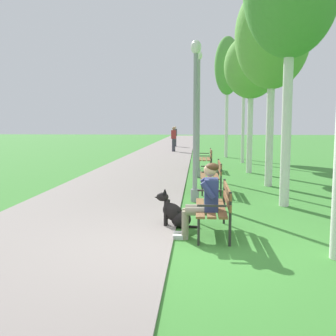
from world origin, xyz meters
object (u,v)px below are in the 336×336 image
birch_tree_fourth (251,67)px  pedestrian_distant (174,139)px  dog_black (175,213)px  birch_tree_sixth (227,67)px  lamp_post_near (195,120)px  lamp_post_mid (198,113)px  birch_tree_fifth (244,67)px  park_bench_near (216,204)px  person_seated_on_near_bench (204,197)px  park_bench_mid (213,173)px  park_bench_far (207,157)px  pedestrian_further_distant (175,136)px  birch_tree_third (272,36)px

birch_tree_fourth → pedestrian_distant: (-3.56, 10.70, -3.12)m
pedestrian_distant → birch_tree_fourth: bearing=-71.6°
dog_black → birch_tree_sixth: (1.96, 15.09, 4.68)m
birch_tree_fourth → birch_tree_sixth: 6.96m
lamp_post_near → pedestrian_distant: lamp_post_near is taller
lamp_post_near → pedestrian_distant: bearing=95.3°
lamp_post_mid → birch_tree_fifth: 6.24m
park_bench_near → lamp_post_mid: (-0.32, 7.08, 1.73)m
person_seated_on_near_bench → birch_tree_sixth: size_ratio=0.19×
park_bench_mid → park_bench_far: size_ratio=1.00×
dog_black → lamp_post_mid: (0.40, 6.74, 1.98)m
birch_tree_fifth → park_bench_near: bearing=-98.3°
dog_black → pedestrian_further_distant: size_ratio=0.50×
park_bench_far → pedestrian_distant: (-1.95, 9.98, 0.33)m
park_bench_mid → birch_tree_sixth: birch_tree_sixth is taller
dog_black → pedestrian_distant: bearing=93.6°
park_bench_far → person_seated_on_near_bench: size_ratio=1.20×
birch_tree_third → park_bench_mid: bearing=-146.7°
park_bench_mid → lamp_post_mid: 3.39m
dog_black → birch_tree_fifth: (2.54, 12.14, 4.27)m
dog_black → park_bench_far: bearing=85.2°
park_bench_mid → birch_tree_fourth: birch_tree_fourth is taller
park_bench_near → pedestrian_further_distant: (-2.16, 24.86, 0.33)m
birch_tree_fifth → dog_black: bearing=-101.8°
lamp_post_near → birch_tree_fifth: size_ratio=0.65×
pedestrian_distant → pedestrian_further_distant: 5.61m
lamp_post_mid → birch_tree_fourth: (1.96, 1.47, 1.72)m
park_bench_mid → birch_tree_fifth: size_ratio=0.26×
lamp_post_mid → birch_tree_third: bearing=-39.6°
birch_tree_fourth → pedestrian_distant: birch_tree_fourth is taller
lamp_post_mid → pedestrian_distant: size_ratio=2.63×
park_bench_far → person_seated_on_near_bench: (-0.24, -9.55, 0.17)m
pedestrian_further_distant → dog_black: bearing=-86.6°
park_bench_mid → pedestrian_further_distant: pedestrian_further_distant is taller
lamp_post_near → park_bench_far: bearing=86.3°
park_bench_near → birch_tree_fourth: 9.37m
park_bench_mid → birch_tree_sixth: (1.14, 11.24, 4.42)m
birch_tree_sixth → pedestrian_distant: 6.43m
birch_tree_third → birch_tree_fourth: 3.26m
dog_black → lamp_post_near: (0.33, 2.44, 1.71)m
person_seated_on_near_bench → birch_tree_fourth: (1.85, 8.83, 3.28)m
park_bench_near → person_seated_on_near_bench: person_seated_on_near_bench is taller
lamp_post_near → birch_tree_fourth: 6.43m
person_seated_on_near_bench → birch_tree_fourth: birch_tree_fourth is taller
park_bench_far → birch_tree_sixth: (1.21, 6.16, 4.42)m
park_bench_far → birch_tree_fourth: birch_tree_fourth is taller
park_bench_near → dog_black: 0.83m
park_bench_near → dog_black: size_ratio=1.80×
birch_tree_fourth → birch_tree_sixth: birch_tree_sixth is taller
birch_tree_third → birch_tree_fourth: birch_tree_third is taller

